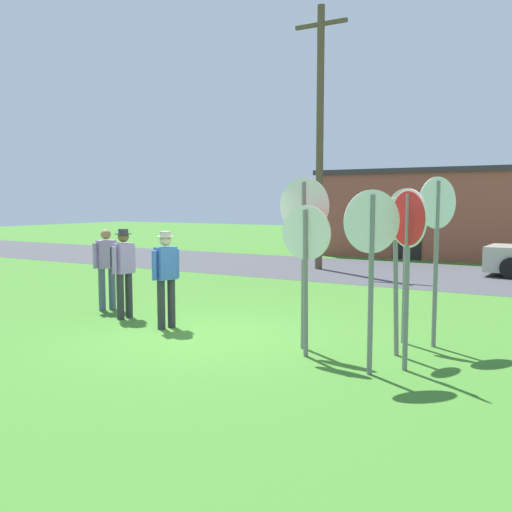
% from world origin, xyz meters
% --- Properties ---
extents(ground_plane, '(80.00, 80.00, 0.00)m').
position_xyz_m(ground_plane, '(0.00, 0.00, 0.00)').
color(ground_plane, '#3D7528').
extents(street_asphalt, '(60.00, 6.40, 0.01)m').
position_xyz_m(street_asphalt, '(0.00, 10.11, 0.00)').
color(street_asphalt, '#424247').
rests_on(street_asphalt, ground).
extents(building_background, '(8.01, 4.04, 3.54)m').
position_xyz_m(building_background, '(-0.62, 16.31, 1.78)').
color(building_background, brown).
rests_on(building_background, ground).
extents(utility_pole, '(1.80, 0.24, 8.55)m').
position_xyz_m(utility_pole, '(-2.29, 9.82, 4.46)').
color(utility_pole, brown).
rests_on(utility_pole, ground).
extents(stop_sign_far_back, '(0.85, 0.09, 2.62)m').
position_xyz_m(stop_sign_far_back, '(1.88, 0.13, 1.82)').
color(stop_sign_far_back, slate).
rests_on(stop_sign_far_back, ground).
extents(stop_sign_center_cluster, '(0.79, 0.13, 2.21)m').
position_xyz_m(stop_sign_center_cluster, '(2.11, -0.28, 1.52)').
color(stop_sign_center_cluster, slate).
rests_on(stop_sign_center_cluster, ground).
extents(stop_sign_low_front, '(0.40, 0.70, 2.64)m').
position_xyz_m(stop_sign_low_front, '(3.58, 1.27, 1.82)').
color(stop_sign_low_front, slate).
rests_on(stop_sign_low_front, ground).
extents(stop_sign_nearest, '(0.53, 0.64, 2.42)m').
position_xyz_m(stop_sign_nearest, '(3.21, -0.63, 1.67)').
color(stop_sign_nearest, slate).
rests_on(stop_sign_nearest, ground).
extents(stop_sign_rear_right, '(0.22, 0.60, 2.33)m').
position_xyz_m(stop_sign_rear_right, '(3.20, 0.48, 1.54)').
color(stop_sign_rear_right, slate).
rests_on(stop_sign_rear_right, ground).
extents(stop_sign_leaning_left, '(0.61, 0.08, 2.47)m').
position_xyz_m(stop_sign_leaning_left, '(3.11, 1.25, 1.63)').
color(stop_sign_leaning_left, slate).
rests_on(stop_sign_leaning_left, ground).
extents(stop_sign_leaning_right, '(0.62, 0.48, 2.43)m').
position_xyz_m(stop_sign_leaning_right, '(3.56, -0.22, 1.67)').
color(stop_sign_leaning_right, slate).
rests_on(stop_sign_leaning_right, ground).
extents(person_near_signs, '(0.40, 0.57, 1.74)m').
position_xyz_m(person_near_signs, '(-2.13, 0.43, 1.01)').
color(person_near_signs, '#2D2D33').
rests_on(person_near_signs, ground).
extents(person_holding_notes, '(0.31, 0.55, 1.74)m').
position_xyz_m(person_holding_notes, '(-0.85, 0.16, 0.98)').
color(person_holding_notes, '#2D2D33').
rests_on(person_holding_notes, ground).
extents(person_with_sunhat, '(0.35, 0.53, 1.69)m').
position_xyz_m(person_with_sunhat, '(-3.03, 0.88, 0.95)').
color(person_with_sunhat, '#4C5670').
rests_on(person_with_sunhat, ground).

